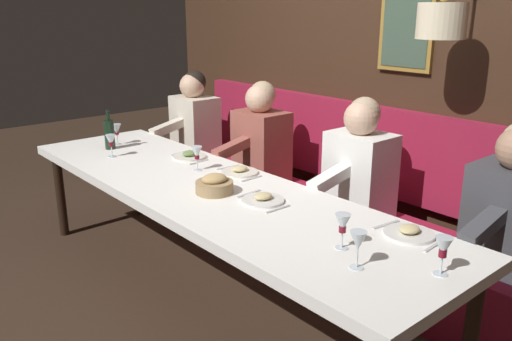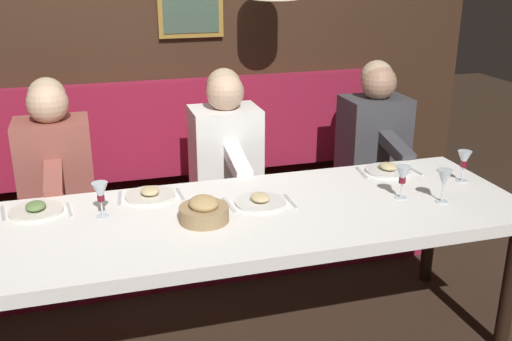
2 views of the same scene
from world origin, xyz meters
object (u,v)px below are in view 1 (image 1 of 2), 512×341
at_px(diner_far, 194,118).
at_px(wine_glass_5, 358,242).
at_px(diner_nearest, 512,204).
at_px(wine_glass_4, 111,141).
at_px(wine_glass_3, 343,224).
at_px(dining_table, 208,195).
at_px(wine_glass_1, 197,154).
at_px(diner_near, 360,163).
at_px(wine_bottle, 109,134).
at_px(wine_glass_2, 443,248).
at_px(wine_glass_0, 117,130).
at_px(diner_middle, 261,136).
at_px(bread_bowl, 214,185).

xyz_separation_m(diner_far, wine_glass_5, (-1.03, -2.69, 0.04)).
xyz_separation_m(diner_nearest, wine_glass_4, (-1.03, 2.40, 0.04)).
bearing_deg(diner_nearest, wine_glass_3, 160.58).
height_order(dining_table, wine_glass_1, wine_glass_1).
distance_m(dining_table, wine_glass_5, 1.28).
bearing_deg(dining_table, diner_near, -26.72).
relative_size(dining_table, wine_glass_1, 20.06).
distance_m(wine_glass_4, wine_bottle, 0.24).
xyz_separation_m(wine_glass_2, wine_glass_3, (-0.12, 0.42, 0.00)).
xyz_separation_m(wine_glass_1, wine_glass_2, (-0.06, -1.82, -0.00)).
relative_size(wine_glass_2, wine_glass_4, 1.00).
relative_size(wine_glass_2, wine_glass_3, 1.00).
height_order(wine_glass_0, wine_glass_3, same).
distance_m(diner_near, wine_bottle, 1.89).
xyz_separation_m(diner_middle, wine_glass_0, (-0.83, 0.76, 0.04)).
distance_m(wine_glass_1, wine_glass_4, 0.73).
height_order(wine_glass_0, wine_glass_5, same).
bearing_deg(diner_nearest, wine_glass_1, 113.40).
height_order(wine_glass_1, wine_glass_4, same).
bearing_deg(wine_glass_1, dining_table, -113.66).
distance_m(wine_glass_2, wine_glass_4, 2.50).
bearing_deg(wine_glass_0, wine_glass_1, -85.12).
bearing_deg(wine_glass_4, bread_bowl, -84.59).
height_order(diner_nearest, bread_bowl, diner_nearest).
height_order(dining_table, wine_glass_2, wine_glass_2).
bearing_deg(wine_glass_1, wine_bottle, 101.72).
bearing_deg(diner_nearest, wine_glass_0, 107.07).
distance_m(dining_table, wine_glass_2, 1.52).
height_order(diner_nearest, wine_glass_0, diner_nearest).
height_order(wine_glass_3, bread_bowl, wine_glass_3).
relative_size(dining_table, wine_glass_4, 20.06).
bearing_deg(wine_glass_2, diner_near, 52.75).
relative_size(wine_glass_4, wine_glass_5, 1.00).
height_order(dining_table, diner_middle, diner_middle).
bearing_deg(wine_glass_5, dining_table, 83.45).
relative_size(diner_far, wine_glass_2, 4.82).
relative_size(wine_bottle, bread_bowl, 1.36).
relative_size(diner_near, wine_glass_0, 4.82).
relative_size(diner_far, wine_glass_1, 4.82).
relative_size(diner_middle, wine_glass_4, 4.82).
relative_size(wine_glass_0, wine_glass_4, 1.00).
bearing_deg(wine_glass_2, wine_glass_1, 87.96).
height_order(dining_table, diner_far, diner_far).
xyz_separation_m(wine_glass_0, wine_glass_3, (-0.10, -2.38, -0.00)).
relative_size(wine_glass_0, wine_glass_1, 1.00).
distance_m(diner_nearest, diner_far, 2.86).
xyz_separation_m(diner_nearest, diner_far, (0.00, 2.86, 0.00)).
height_order(diner_nearest, diner_far, same).
bearing_deg(wine_glass_2, wine_bottle, 92.54).
bearing_deg(wine_glass_0, diner_middle, -42.43).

